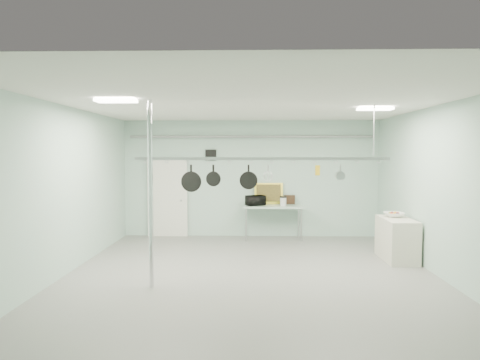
{
  "coord_description": "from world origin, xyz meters",
  "views": [
    {
      "loc": [
        -0.0,
        -7.78,
        2.31
      ],
      "look_at": [
        -0.22,
        1.0,
        1.75
      ],
      "focal_mm": 32.0,
      "sensor_mm": 36.0,
      "label": 1
    }
  ],
  "objects_px": {
    "coffee_canister": "(283,202)",
    "fruit_bowl": "(394,215)",
    "chrome_pole": "(151,195)",
    "skillet_mid": "(213,175)",
    "prep_table": "(273,208)",
    "pot_rack": "(261,157)",
    "side_cabinet": "(397,239)",
    "microwave": "(256,201)",
    "skillet_right": "(249,176)",
    "skillet_left": "(191,179)"
  },
  "relations": [
    {
      "from": "chrome_pole",
      "to": "skillet_left",
      "type": "xyz_separation_m",
      "value": [
        0.57,
        0.9,
        0.22
      ]
    },
    {
      "from": "prep_table",
      "to": "pot_rack",
      "type": "xyz_separation_m",
      "value": [
        -0.4,
        -3.3,
        1.4
      ]
    },
    {
      "from": "prep_table",
      "to": "microwave",
      "type": "height_order",
      "value": "microwave"
    },
    {
      "from": "pot_rack",
      "to": "fruit_bowl",
      "type": "xyz_separation_m",
      "value": [
        2.95,
        1.33,
        -1.28
      ]
    },
    {
      "from": "pot_rack",
      "to": "coffee_canister",
      "type": "relative_size",
      "value": 21.69
    },
    {
      "from": "prep_table",
      "to": "microwave",
      "type": "xyz_separation_m",
      "value": [
        -0.47,
        -0.01,
        0.21
      ]
    },
    {
      "from": "chrome_pole",
      "to": "coffee_canister",
      "type": "height_order",
      "value": "chrome_pole"
    },
    {
      "from": "chrome_pole",
      "to": "side_cabinet",
      "type": "xyz_separation_m",
      "value": [
        4.85,
        2.0,
        -1.15
      ]
    },
    {
      "from": "microwave",
      "to": "fruit_bowl",
      "type": "bearing_deg",
      "value": 121.96
    },
    {
      "from": "fruit_bowl",
      "to": "skillet_left",
      "type": "bearing_deg",
      "value": -162.82
    },
    {
      "from": "chrome_pole",
      "to": "fruit_bowl",
      "type": "relative_size",
      "value": 7.69
    },
    {
      "from": "skillet_left",
      "to": "coffee_canister",
      "type": "bearing_deg",
      "value": 63.78
    },
    {
      "from": "pot_rack",
      "to": "prep_table",
      "type": "bearing_deg",
      "value": 83.09
    },
    {
      "from": "skillet_left",
      "to": "skillet_right",
      "type": "height_order",
      "value": "same"
    },
    {
      "from": "pot_rack",
      "to": "skillet_right",
      "type": "xyz_separation_m",
      "value": [
        -0.24,
        0.0,
        -0.37
      ]
    },
    {
      "from": "pot_rack",
      "to": "skillet_left",
      "type": "bearing_deg",
      "value": 180.0
    },
    {
      "from": "prep_table",
      "to": "side_cabinet",
      "type": "bearing_deg",
      "value": -40.79
    },
    {
      "from": "pot_rack",
      "to": "coffee_canister",
      "type": "bearing_deg",
      "value": 78.39
    },
    {
      "from": "chrome_pole",
      "to": "coffee_canister",
      "type": "distance_m",
      "value": 4.89
    },
    {
      "from": "chrome_pole",
      "to": "prep_table",
      "type": "height_order",
      "value": "chrome_pole"
    },
    {
      "from": "coffee_canister",
      "to": "skillet_right",
      "type": "relative_size",
      "value": 0.5
    },
    {
      "from": "skillet_mid",
      "to": "fruit_bowl",
      "type": "bearing_deg",
      "value": 26.81
    },
    {
      "from": "side_cabinet",
      "to": "skillet_right",
      "type": "distance_m",
      "value": 3.66
    },
    {
      "from": "chrome_pole",
      "to": "prep_table",
      "type": "relative_size",
      "value": 2.0
    },
    {
      "from": "chrome_pole",
      "to": "side_cabinet",
      "type": "height_order",
      "value": "chrome_pole"
    },
    {
      "from": "skillet_left",
      "to": "skillet_mid",
      "type": "bearing_deg",
      "value": 5.56
    },
    {
      "from": "prep_table",
      "to": "skillet_right",
      "type": "distance_m",
      "value": 3.52
    },
    {
      "from": "skillet_mid",
      "to": "skillet_right",
      "type": "bearing_deg",
      "value": 7.88
    },
    {
      "from": "coffee_canister",
      "to": "skillet_left",
      "type": "height_order",
      "value": "skillet_left"
    },
    {
      "from": "skillet_mid",
      "to": "pot_rack",
      "type": "bearing_deg",
      "value": 7.88
    },
    {
      "from": "microwave",
      "to": "fruit_bowl",
      "type": "relative_size",
      "value": 1.15
    },
    {
      "from": "chrome_pole",
      "to": "microwave",
      "type": "distance_m",
      "value": 4.61
    },
    {
      "from": "pot_rack",
      "to": "fruit_bowl",
      "type": "height_order",
      "value": "pot_rack"
    },
    {
      "from": "skillet_right",
      "to": "chrome_pole",
      "type": "bearing_deg",
      "value": -151.11
    },
    {
      "from": "chrome_pole",
      "to": "skillet_mid",
      "type": "xyz_separation_m",
      "value": [
        0.99,
        0.9,
        0.28
      ]
    },
    {
      "from": "chrome_pole",
      "to": "skillet_left",
      "type": "distance_m",
      "value": 1.09
    },
    {
      "from": "microwave",
      "to": "skillet_mid",
      "type": "bearing_deg",
      "value": 50.64
    },
    {
      "from": "skillet_mid",
      "to": "skillet_right",
      "type": "relative_size",
      "value": 0.91
    },
    {
      "from": "pot_rack",
      "to": "skillet_right",
      "type": "height_order",
      "value": "pot_rack"
    },
    {
      "from": "skillet_right",
      "to": "skillet_left",
      "type": "bearing_deg",
      "value": -179.6
    },
    {
      "from": "coffee_canister",
      "to": "skillet_mid",
      "type": "height_order",
      "value": "skillet_mid"
    },
    {
      "from": "coffee_canister",
      "to": "fruit_bowl",
      "type": "bearing_deg",
      "value": -39.63
    },
    {
      "from": "chrome_pole",
      "to": "fruit_bowl",
      "type": "xyz_separation_m",
      "value": [
        4.85,
        2.23,
        -0.65
      ]
    },
    {
      "from": "microwave",
      "to": "pot_rack",
      "type": "bearing_deg",
      "value": 66.2
    },
    {
      "from": "coffee_canister",
      "to": "prep_table",
      "type": "bearing_deg",
      "value": 163.37
    },
    {
      "from": "prep_table",
      "to": "fruit_bowl",
      "type": "bearing_deg",
      "value": -37.73
    },
    {
      "from": "coffee_canister",
      "to": "skillet_mid",
      "type": "bearing_deg",
      "value": -116.02
    },
    {
      "from": "skillet_mid",
      "to": "prep_table",
      "type": "bearing_deg",
      "value": 76.21
    },
    {
      "from": "side_cabinet",
      "to": "skillet_left",
      "type": "height_order",
      "value": "skillet_left"
    },
    {
      "from": "side_cabinet",
      "to": "fruit_bowl",
      "type": "relative_size",
      "value": 2.89
    }
  ]
}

